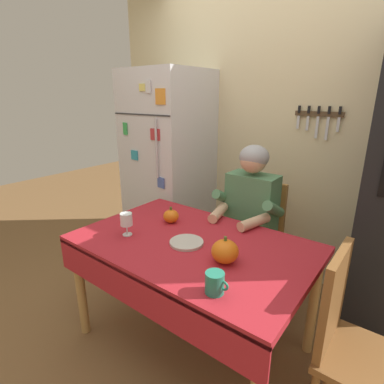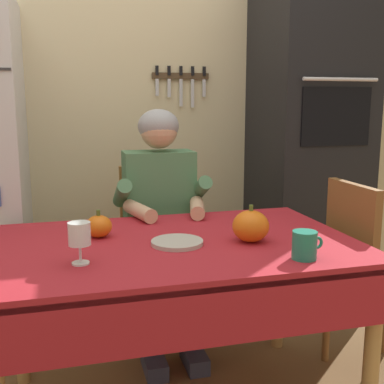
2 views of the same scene
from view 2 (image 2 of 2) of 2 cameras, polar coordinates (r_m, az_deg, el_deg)
name	(u,v)px [view 2 (image 2 of 2)]	position (r m, az deg, el deg)	size (l,w,h in m)	color
back_wall_assembly	(138,99)	(3.05, -6.52, 10.99)	(3.70, 0.13, 2.60)	beige
wall_oven	(308,140)	(3.05, 13.68, 6.06)	(0.60, 0.64, 2.10)	black
dining_table	(178,263)	(1.89, -1.72, -8.47)	(1.40, 0.90, 0.74)	tan
chair_behind_person	(155,242)	(2.69, -4.39, -5.94)	(0.40, 0.40, 0.93)	#9E6B33
seated_person	(162,209)	(2.45, -3.63, -2.09)	(0.47, 0.55, 1.25)	#38384C
chair_right_side	(368,273)	(2.35, 20.25, -9.09)	(0.40, 0.40, 0.93)	brown
coffee_mug	(305,245)	(1.71, 13.31, -6.18)	(0.11, 0.09, 0.10)	#237F66
wine_glass	(79,235)	(1.64, -13.28, -5.04)	(0.08, 0.08, 0.14)	white
pumpkin_large	(99,226)	(1.97, -11.06, -4.03)	(0.11, 0.11, 0.11)	orange
pumpkin_medium	(251,226)	(1.88, 7.02, -4.05)	(0.14, 0.14, 0.15)	orange
serving_tray	(177,242)	(1.84, -1.78, -6.02)	(0.20, 0.20, 0.02)	#B7B2A8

